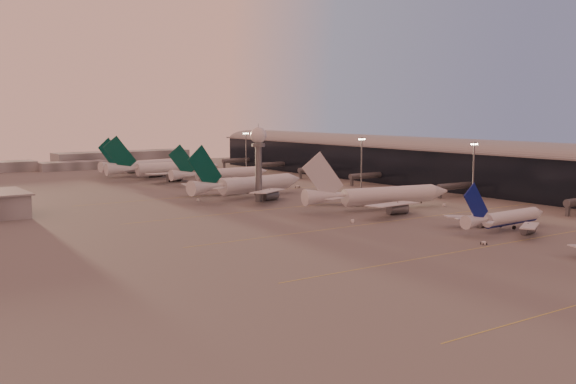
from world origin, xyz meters
TOP-DOWN VIEW (x-y plane):
  - ground at (0.00, 0.00)m, footprint 700.00×700.00m
  - taxiway_markings at (30.00, 56.00)m, footprint 180.00×185.25m
  - terminal at (107.88, 110.09)m, footprint 57.00×362.00m
  - radar_tower at (5.00, 120.00)m, footprint 6.40×6.40m
  - mast_b at (55.00, 55.00)m, footprint 3.60×0.56m
  - mast_c at (50.00, 110.00)m, footprint 3.60×0.56m
  - mast_d at (48.00, 200.00)m, footprint 3.60×0.56m
  - distant_horizon at (2.62, 325.14)m, footprint 165.00×37.50m
  - narrowbody_mid at (31.29, 22.50)m, footprint 39.96×31.86m
  - widebody_white at (29.84, 76.40)m, footprint 61.87×49.19m
  - greentail_a at (9.02, 133.28)m, footprint 62.27×49.78m
  - greentail_b at (25.84, 187.41)m, footprint 55.51×44.83m
  - greentail_c at (12.43, 223.73)m, footprint 64.73×52.30m
  - greentail_d at (14.61, 254.52)m, footprint 58.65×46.83m
  - gsv_tug_mid at (8.29, 12.02)m, footprint 3.44×2.68m
  - gsv_truck_b at (45.73, 46.34)m, footprint 5.50×2.42m
  - gsv_truck_c at (2.87, 60.24)m, footprint 4.26×5.46m
  - gsv_catering_b at (55.58, 68.62)m, footprint 4.84×2.65m
  - gsv_truck_d at (-14.16, 135.33)m, footprint 2.14×5.11m
  - gsv_tug_hangar at (45.77, 150.08)m, footprint 4.22×3.38m

SIDE VIEW (x-z plane):
  - ground at x=0.00m, z-range 0.00..0.00m
  - taxiway_markings at x=30.00m, z-range 0.00..0.02m
  - gsv_tug_mid at x=8.29m, z-range 0.01..0.88m
  - gsv_tug_hangar at x=45.77m, z-range 0.02..1.06m
  - gsv_truck_d at x=-14.16m, z-range 0.02..2.04m
  - gsv_truck_c at x=2.87m, z-range 0.02..2.13m
  - gsv_truck_b at x=45.73m, z-range 0.02..2.18m
  - gsv_catering_b at x=55.58m, z-range 0.00..3.79m
  - narrowbody_mid at x=31.29m, z-range -4.64..10.96m
  - greentail_b at x=25.84m, z-range -6.52..13.64m
  - widebody_white at x=29.84m, z-range -7.15..14.75m
  - greentail_d at x=14.61m, z-range -7.00..14.65m
  - distant_horizon at x=2.62m, z-range -0.61..8.39m
  - greentail_a at x=9.02m, z-range -7.40..15.49m
  - greentail_c at x=12.43m, z-range -7.61..15.91m
  - terminal at x=107.88m, z-range -1.00..22.04m
  - mast_b at x=55.00m, z-range 1.24..26.24m
  - mast_c at x=50.00m, z-range 1.24..26.24m
  - mast_d at x=48.00m, z-range 1.24..26.24m
  - radar_tower at x=5.00m, z-range 5.40..36.50m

